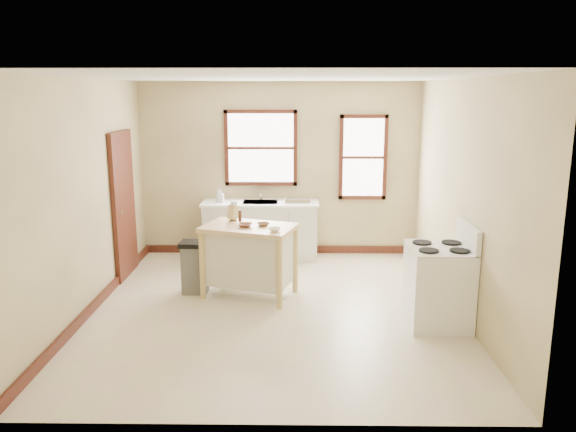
% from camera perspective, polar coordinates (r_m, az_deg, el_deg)
% --- Properties ---
extents(floor, '(5.00, 5.00, 0.00)m').
position_cam_1_polar(floor, '(7.08, -1.40, -9.36)').
color(floor, beige).
rests_on(floor, ground).
extents(ceiling, '(5.00, 5.00, 0.00)m').
position_cam_1_polar(ceiling, '(6.57, -1.53, 13.93)').
color(ceiling, white).
rests_on(ceiling, ground).
extents(wall_back, '(4.50, 0.04, 2.80)m').
position_cam_1_polar(wall_back, '(9.15, -0.86, 4.75)').
color(wall_back, beige).
rests_on(wall_back, ground).
extents(wall_left, '(0.04, 5.00, 2.80)m').
position_cam_1_polar(wall_left, '(7.14, -19.84, 1.79)').
color(wall_left, beige).
rests_on(wall_left, ground).
extents(wall_right, '(0.04, 5.00, 2.80)m').
position_cam_1_polar(wall_right, '(6.97, 17.36, 1.72)').
color(wall_right, beige).
rests_on(wall_right, ground).
extents(window_main, '(1.17, 0.06, 1.22)m').
position_cam_1_polar(window_main, '(9.11, -2.77, 6.91)').
color(window_main, black).
rests_on(window_main, wall_back).
extents(window_side, '(0.77, 0.06, 1.37)m').
position_cam_1_polar(window_side, '(9.17, 7.64, 5.91)').
color(window_side, black).
rests_on(window_side, wall_back).
extents(door_left, '(0.06, 0.90, 2.10)m').
position_cam_1_polar(door_left, '(8.39, -16.35, 1.11)').
color(door_left, black).
rests_on(door_left, ground).
extents(baseboard_back, '(4.50, 0.04, 0.12)m').
position_cam_1_polar(baseboard_back, '(9.40, -0.84, -3.40)').
color(baseboard_back, black).
rests_on(baseboard_back, ground).
extents(baseboard_left, '(0.04, 5.00, 0.12)m').
position_cam_1_polar(baseboard_left, '(7.48, -18.86, -8.35)').
color(baseboard_left, black).
rests_on(baseboard_left, ground).
extents(sink_counter, '(1.86, 0.62, 0.92)m').
position_cam_1_polar(sink_counter, '(9.05, -2.80, -1.42)').
color(sink_counter, silver).
rests_on(sink_counter, ground).
extents(faucet, '(0.03, 0.03, 0.22)m').
position_cam_1_polar(faucet, '(9.10, -2.76, 2.34)').
color(faucet, silver).
rests_on(faucet, sink_counter).
extents(soap_bottle_a, '(0.11, 0.11, 0.22)m').
position_cam_1_polar(soap_bottle_a, '(8.98, -7.12, 2.10)').
color(soap_bottle_a, '#B2B2B2').
rests_on(soap_bottle_a, sink_counter).
extents(soap_bottle_b, '(0.10, 0.10, 0.20)m').
position_cam_1_polar(soap_bottle_b, '(8.97, -6.85, 2.05)').
color(soap_bottle_b, '#B2B2B2').
rests_on(soap_bottle_b, sink_counter).
extents(dish_rack, '(0.45, 0.36, 0.10)m').
position_cam_1_polar(dish_rack, '(8.87, 0.97, 1.69)').
color(dish_rack, silver).
rests_on(dish_rack, sink_counter).
extents(kitchen_island, '(1.33, 1.05, 0.95)m').
position_cam_1_polar(kitchen_island, '(7.38, -3.92, -4.56)').
color(kitchen_island, '#E2B285').
rests_on(kitchen_island, ground).
extents(knife_block, '(0.14, 0.14, 0.20)m').
position_cam_1_polar(knife_block, '(7.56, -5.64, 0.30)').
color(knife_block, tan).
rests_on(knife_block, kitchen_island).
extents(pepper_grinder, '(0.04, 0.04, 0.15)m').
position_cam_1_polar(pepper_grinder, '(7.51, -4.90, 0.05)').
color(pepper_grinder, '#3F1C10').
rests_on(pepper_grinder, kitchen_island).
extents(bowl_a, '(0.20, 0.20, 0.05)m').
position_cam_1_polar(bowl_a, '(7.19, -4.39, -0.94)').
color(bowl_a, brown).
rests_on(bowl_a, kitchen_island).
extents(bowl_b, '(0.20, 0.20, 0.04)m').
position_cam_1_polar(bowl_b, '(7.24, -2.54, -0.86)').
color(bowl_b, brown).
rests_on(bowl_b, kitchen_island).
extents(bowl_c, '(0.19, 0.19, 0.05)m').
position_cam_1_polar(bowl_c, '(6.95, -1.37, -1.38)').
color(bowl_c, white).
rests_on(bowl_c, kitchen_island).
extents(trash_bin, '(0.37, 0.32, 0.71)m').
position_cam_1_polar(trash_bin, '(7.60, -9.44, -5.15)').
color(trash_bin, '#595957').
rests_on(trash_bin, ground).
extents(gas_stove, '(0.74, 0.75, 1.19)m').
position_cam_1_polar(gas_stove, '(6.67, 15.06, -5.77)').
color(gas_stove, white).
rests_on(gas_stove, ground).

